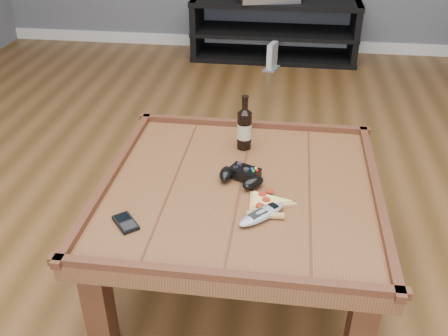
# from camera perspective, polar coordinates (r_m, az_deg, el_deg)

# --- Properties ---
(ground) EXTENTS (6.00, 6.00, 0.00)m
(ground) POSITION_cam_1_polar(r_m,az_deg,el_deg) (2.11, 1.70, -12.29)
(ground) COLOR #4C3115
(ground) RESTS_ON ground
(baseboard) EXTENTS (5.00, 0.02, 0.10)m
(baseboard) POSITION_cam_1_polar(r_m,az_deg,el_deg) (4.72, 5.80, 13.95)
(baseboard) COLOR silver
(baseboard) RESTS_ON ground
(coffee_table) EXTENTS (1.03, 1.03, 0.48)m
(coffee_table) POSITION_cam_1_polar(r_m,az_deg,el_deg) (1.86, 1.88, -3.53)
(coffee_table) COLOR #563218
(coffee_table) RESTS_ON ground
(media_console) EXTENTS (1.40, 0.45, 0.50)m
(media_console) POSITION_cam_1_polar(r_m,az_deg,el_deg) (4.44, 5.78, 15.44)
(media_console) COLOR black
(media_console) RESTS_ON ground
(beer_bottle) EXTENTS (0.06, 0.06, 0.23)m
(beer_bottle) POSITION_cam_1_polar(r_m,az_deg,el_deg) (2.02, 2.35, 4.64)
(beer_bottle) COLOR black
(beer_bottle) RESTS_ON coffee_table
(game_controller) EXTENTS (0.18, 0.16, 0.05)m
(game_controller) POSITION_cam_1_polar(r_m,az_deg,el_deg) (1.83, 2.01, -0.90)
(game_controller) COLOR black
(game_controller) RESTS_ON coffee_table
(pizza_slice) EXTENTS (0.14, 0.23, 0.02)m
(pizza_slice) POSITION_cam_1_polar(r_m,az_deg,el_deg) (1.72, 4.82, -4.08)
(pizza_slice) COLOR tan
(pizza_slice) RESTS_ON coffee_table
(smartphone) EXTENTS (0.11, 0.12, 0.01)m
(smartphone) POSITION_cam_1_polar(r_m,az_deg,el_deg) (1.66, -11.18, -6.14)
(smartphone) COLOR black
(smartphone) RESTS_ON coffee_table
(remote_control) EXTENTS (0.18, 0.18, 0.03)m
(remote_control) POSITION_cam_1_polar(r_m,az_deg,el_deg) (1.66, 4.31, -5.30)
(remote_control) COLOR gray
(remote_control) RESTS_ON coffee_table
(game_console) EXTENTS (0.14, 0.20, 0.22)m
(game_console) POSITION_cam_1_polar(r_m,az_deg,el_deg) (4.21, 5.52, 12.49)
(game_console) COLOR gray
(game_console) RESTS_ON ground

